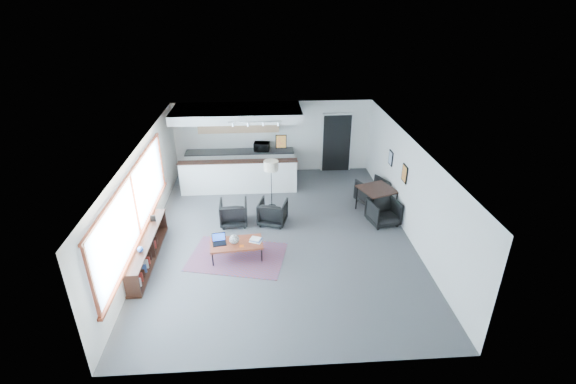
{
  "coord_description": "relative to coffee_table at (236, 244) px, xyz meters",
  "views": [
    {
      "loc": [
        -0.42,
        -9.84,
        6.1
      ],
      "look_at": [
        0.26,
        0.4,
        1.09
      ],
      "focal_mm": 26.0,
      "sensor_mm": 36.0,
      "label": 1
    }
  ],
  "objects": [
    {
      "name": "dining_chair_far",
      "position": [
        4.12,
        2.68,
        -0.02
      ],
      "size": [
        0.93,
        0.9,
        0.73
      ],
      "primitive_type": "imported",
      "rotation": [
        0.0,
        0.0,
        3.57
      ],
      "color": "black",
      "rests_on": "floor"
    },
    {
      "name": "wall_art_lower",
      "position": [
        4.59,
        1.42,
        1.16
      ],
      "size": [
        0.03,
        0.38,
        0.48
      ],
      "color": "black",
      "rests_on": "room"
    },
    {
      "name": "microwave",
      "position": [
        0.7,
        5.17,
        0.72
      ],
      "size": [
        0.58,
        0.38,
        0.36
      ],
      "primitive_type": "imported",
      "rotation": [
        0.0,
        0.0,
        -0.15
      ],
      "color": "black",
      "rests_on": "kitchenette"
    },
    {
      "name": "dining_chair_near",
      "position": [
        4.12,
        1.4,
        -0.05
      ],
      "size": [
        0.8,
        0.76,
        0.69
      ],
      "primitive_type": "imported",
      "rotation": [
        0.0,
        0.0,
        0.23
      ],
      "color": "black",
      "rests_on": "floor"
    },
    {
      "name": "wall_art_upper",
      "position": [
        4.59,
        2.72,
        1.11
      ],
      "size": [
        0.03,
        0.34,
        0.44
      ],
      "color": "black",
      "rests_on": "room"
    },
    {
      "name": "track_light",
      "position": [
        0.53,
        3.22,
        2.14
      ],
      "size": [
        1.6,
        0.07,
        0.15
      ],
      "color": "silver",
      "rests_on": "room"
    },
    {
      "name": "floor_lamp",
      "position": [
        0.96,
        2.64,
        0.94
      ],
      "size": [
        0.53,
        0.53,
        1.53
      ],
      "rotation": [
        0.0,
        0.0,
        -0.22
      ],
      "color": "black",
      "rests_on": "floor"
    },
    {
      "name": "doorway",
      "position": [
        3.42,
        5.44,
        0.68
      ],
      "size": [
        1.1,
        0.12,
        2.15
      ],
      "color": "black",
      "rests_on": "room"
    },
    {
      "name": "kitchenette",
      "position": [
        -0.08,
        4.73,
        0.99
      ],
      "size": [
        4.2,
        1.96,
        2.6
      ],
      "color": "white",
      "rests_on": "floor"
    },
    {
      "name": "coaster",
      "position": [
        0.14,
        -0.16,
        0.04
      ],
      "size": [
        0.11,
        0.11,
        0.01
      ],
      "rotation": [
        0.0,
        0.0,
        0.04
      ],
      "color": "#E5590C",
      "rests_on": "coffee_table"
    },
    {
      "name": "coffee_table",
      "position": [
        0.0,
        0.0,
        0.0
      ],
      "size": [
        1.35,
        0.81,
        0.42
      ],
      "rotation": [
        0.0,
        0.0,
        0.09
      ],
      "color": "maroon",
      "rests_on": "floor"
    },
    {
      "name": "armchair_left",
      "position": [
        -0.15,
        1.68,
        -0.0
      ],
      "size": [
        0.78,
        0.73,
        0.78
      ],
      "primitive_type": "imported",
      "rotation": [
        0.0,
        0.0,
        3.17
      ],
      "color": "black",
      "rests_on": "floor"
    },
    {
      "name": "kilim_rug",
      "position": [
        0.0,
        0.0,
        -0.38
      ],
      "size": [
        2.63,
        2.07,
        0.01
      ],
      "rotation": [
        0.0,
        0.0,
        -0.22
      ],
      "color": "#5A3146",
      "rests_on": "floor"
    },
    {
      "name": "console",
      "position": [
        -2.18,
        -0.03,
        -0.07
      ],
      "size": [
        0.35,
        3.0,
        0.8
      ],
      "color": "black",
      "rests_on": "floor"
    },
    {
      "name": "ceramic_pot",
      "position": [
        -0.04,
        -0.03,
        0.15
      ],
      "size": [
        0.24,
        0.24,
        0.24
      ],
      "rotation": [
        0.0,
        0.0,
        0.28
      ],
      "color": "gray",
      "rests_on": "coffee_table"
    },
    {
      "name": "laptop",
      "position": [
        -0.43,
        0.04,
        0.1
      ],
      "size": [
        0.37,
        0.32,
        0.24
      ],
      "rotation": [
        0.0,
        0.0,
        0.17
      ],
      "color": "black",
      "rests_on": "coffee_table"
    },
    {
      "name": "armchair_right",
      "position": [
        0.96,
        1.65,
        -0.0
      ],
      "size": [
        0.91,
        0.88,
        0.77
      ],
      "primitive_type": "imported",
      "rotation": [
        0.0,
        0.0,
        2.87
      ],
      "color": "black",
      "rests_on": "floor"
    },
    {
      "name": "window",
      "position": [
        -2.34,
        0.12,
        1.06
      ],
      "size": [
        0.1,
        5.95,
        1.66
      ],
      "color": "#8CBFFF",
      "rests_on": "room"
    },
    {
      "name": "book_stack",
      "position": [
        0.49,
        0.04,
        0.07
      ],
      "size": [
        0.36,
        0.33,
        0.09
      ],
      "rotation": [
        0.0,
        0.0,
        -0.39
      ],
      "color": "silver",
      "rests_on": "coffee_table"
    },
    {
      "name": "dining_table",
      "position": [
        4.08,
        2.07,
        0.33
      ],
      "size": [
        1.21,
        1.21,
        0.8
      ],
      "rotation": [
        0.0,
        0.0,
        0.35
      ],
      "color": "black",
      "rests_on": "floor"
    },
    {
      "name": "room",
      "position": [
        1.12,
        1.02,
        0.91
      ],
      "size": [
        7.02,
        9.02,
        2.62
      ],
      "color": "#4D4D4F",
      "rests_on": "ground"
    }
  ]
}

